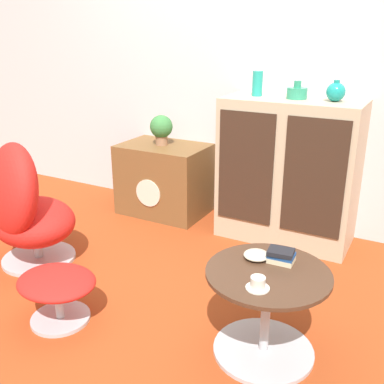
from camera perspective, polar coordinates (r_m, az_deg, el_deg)
The scene contains 14 objects.
ground_plane at distance 2.70m, azimuth -6.97°, elevation -12.84°, with size 12.00×12.00×0.00m, color #9E3D19.
wall_back at distance 3.53m, azimuth 6.18°, elevation 17.36°, with size 6.40×0.06×2.60m.
sideboard at distance 3.25m, azimuth 12.13°, elevation 2.61°, with size 0.94×0.47×1.02m.
tv_console at distance 3.72m, azimuth -3.55°, elevation 1.65°, with size 0.70×0.49×0.58m.
egg_chair at distance 3.04m, azimuth -20.58°, elevation -1.87°, with size 0.77×0.74×0.84m.
ottoman at distance 2.47m, azimuth -16.77°, elevation -11.45°, with size 0.43×0.36×0.28m.
coffee_table at distance 2.17m, azimuth 9.36°, elevation -14.43°, with size 0.57×0.57×0.44m.
vase_leftmost at distance 3.21m, azimuth 8.31°, elevation 13.47°, with size 0.07×0.07×0.17m.
vase_inner_left at distance 3.13m, azimuth 13.19°, elevation 12.20°, with size 0.14×0.14×0.12m.
vase_inner_right at distance 3.07m, azimuth 17.80°, elevation 12.02°, with size 0.12×0.12×0.14m.
potted_plant at distance 3.62m, azimuth -3.92°, elevation 8.12°, with size 0.18×0.18×0.24m.
teacup at distance 1.92m, azimuth 8.35°, elevation -11.49°, with size 0.10×0.10×0.05m.
book_stack at distance 2.14m, azimuth 11.26°, elevation -7.94°, with size 0.13×0.10×0.06m.
bowl at distance 2.15m, azimuth 8.18°, elevation -7.93°, with size 0.12×0.12×0.04m.
Camera 1 is at (1.35, -1.82, 1.46)m, focal length 42.00 mm.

